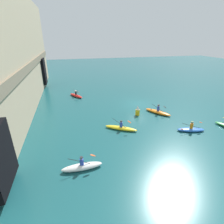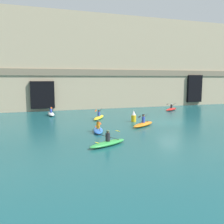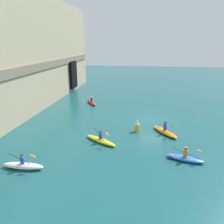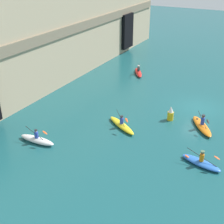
% 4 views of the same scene
% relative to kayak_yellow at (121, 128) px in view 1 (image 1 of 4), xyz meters
% --- Properties ---
extents(ground_plane, '(120.00, 120.00, 0.00)m').
position_rel_kayak_yellow_xyz_m(ground_plane, '(6.76, -4.71, -0.21)').
color(ground_plane, '#195156').
extents(kayak_yellow, '(2.44, 3.34, 1.24)m').
position_rel_kayak_yellow_xyz_m(kayak_yellow, '(0.00, 0.00, 0.00)').
color(kayak_yellow, yellow).
rests_on(kayak_yellow, ground).
extents(kayak_white, '(0.80, 3.06, 1.22)m').
position_rel_kayak_yellow_xyz_m(kayak_white, '(-5.12, 4.62, 0.04)').
color(kayak_white, white).
rests_on(kayak_white, ground).
extents(kayak_orange, '(3.35, 2.66, 1.21)m').
position_rel_kayak_yellow_xyz_m(kayak_orange, '(2.95, -5.89, 0.02)').
color(kayak_orange, orange).
rests_on(kayak_orange, ground).
extents(kayak_blue, '(1.52, 2.95, 1.10)m').
position_rel_kayak_yellow_xyz_m(kayak_blue, '(-2.11, -7.06, -0.00)').
color(kayak_blue, blue).
rests_on(kayak_blue, ground).
extents(kayak_red, '(3.05, 2.24, 1.15)m').
position_rel_kayak_yellow_xyz_m(kayak_red, '(12.49, 3.99, 0.02)').
color(kayak_red, red).
rests_on(kayak_red, ground).
extents(marker_buoy, '(0.53, 0.53, 1.27)m').
position_rel_kayak_yellow_xyz_m(marker_buoy, '(3.12, -3.13, 0.38)').
color(marker_buoy, yellow).
rests_on(marker_buoy, ground).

